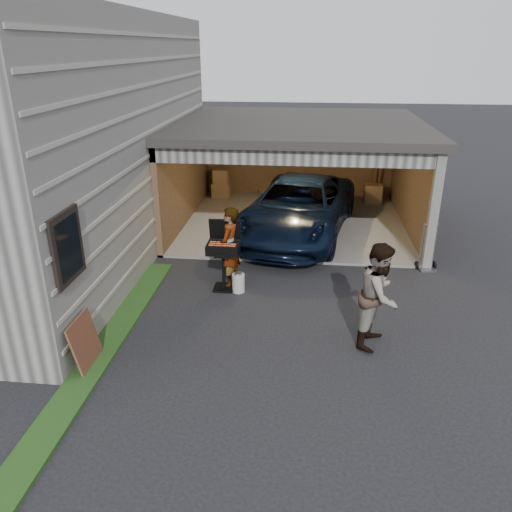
# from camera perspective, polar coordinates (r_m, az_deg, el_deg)

# --- Properties ---
(ground) EXTENTS (80.00, 80.00, 0.00)m
(ground) POSITION_cam_1_polar(r_m,az_deg,el_deg) (8.88, -1.93, -9.72)
(ground) COLOR black
(ground) RESTS_ON ground
(house) EXTENTS (7.00, 11.00, 5.50)m
(house) POSITION_cam_1_polar(r_m,az_deg,el_deg) (13.57, -26.10, 12.04)
(house) COLOR #474744
(house) RESTS_ON ground
(groundcover_strip) EXTENTS (0.50, 8.00, 0.06)m
(groundcover_strip) POSITION_cam_1_polar(r_m,az_deg,el_deg) (8.64, -18.17, -11.80)
(groundcover_strip) COLOR #193814
(groundcover_strip) RESTS_ON ground
(garage) EXTENTS (6.80, 6.30, 2.90)m
(garage) POSITION_cam_1_polar(r_m,az_deg,el_deg) (14.49, 4.76, 11.24)
(garage) COLOR #605E59
(garage) RESTS_ON ground
(minivan) EXTENTS (3.44, 5.72, 1.49)m
(minivan) POSITION_cam_1_polar(r_m,az_deg,el_deg) (13.37, 4.83, 5.25)
(minivan) COLOR black
(minivan) RESTS_ON ground
(woman) EXTENTS (0.51, 0.70, 1.75)m
(woman) POSITION_cam_1_polar(r_m,az_deg,el_deg) (10.48, -3.06, 0.98)
(woman) COLOR silver
(woman) RESTS_ON ground
(man) EXTENTS (0.99, 1.10, 1.85)m
(man) POSITION_cam_1_polar(r_m,az_deg,el_deg) (8.64, 13.91, -4.37)
(man) COLOR #46291B
(man) RESTS_ON ground
(bbq_grill) EXTENTS (0.66, 0.58, 1.47)m
(bbq_grill) POSITION_cam_1_polar(r_m,az_deg,el_deg) (10.35, -3.75, 0.67)
(bbq_grill) COLOR black
(bbq_grill) RESTS_ON ground
(propane_tank) EXTENTS (0.30, 0.30, 0.40)m
(propane_tank) POSITION_cam_1_polar(r_m,az_deg,el_deg) (10.46, -2.02, -3.09)
(propane_tank) COLOR silver
(propane_tank) RESTS_ON ground
(plywood_panel) EXTENTS (0.22, 0.77, 0.85)m
(plywood_panel) POSITION_cam_1_polar(r_m,az_deg,el_deg) (8.50, -18.94, -9.34)
(plywood_panel) COLOR #4F261B
(plywood_panel) RESTS_ON ground
(hand_truck) EXTENTS (0.48, 0.40, 1.12)m
(hand_truck) POSITION_cam_1_polar(r_m,az_deg,el_deg) (12.12, 18.95, -0.54)
(hand_truck) COLOR gray
(hand_truck) RESTS_ON ground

